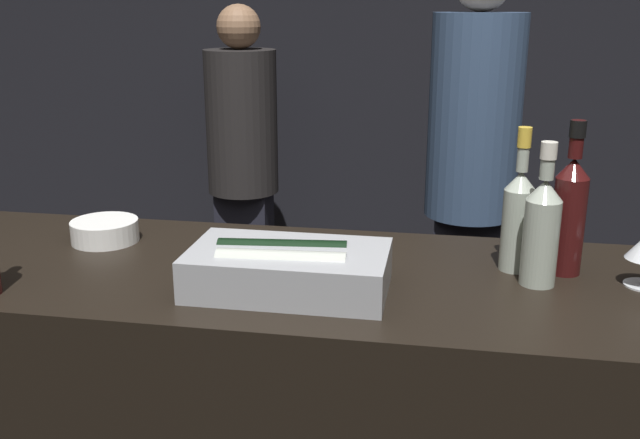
# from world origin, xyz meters

# --- Properties ---
(wall_back_chalkboard) EXTENTS (6.40, 0.06, 2.80)m
(wall_back_chalkboard) POSITION_xyz_m (0.00, 2.79, 1.40)
(wall_back_chalkboard) COLOR black
(wall_back_chalkboard) RESTS_ON ground_plane
(ice_bin_with_bottles) EXTENTS (0.44, 0.25, 0.11)m
(ice_bin_with_bottles) POSITION_xyz_m (-0.05, 0.22, 1.11)
(ice_bin_with_bottles) COLOR #9EA0A5
(ice_bin_with_bottles) RESTS_ON bar_counter
(bowl_white) EXTENTS (0.18, 0.18, 0.06)m
(bowl_white) POSITION_xyz_m (-0.60, 0.46, 1.09)
(bowl_white) COLOR white
(bowl_white) RESTS_ON bar_counter
(candle_votive) EXTENTS (0.08, 0.08, 0.05)m
(candle_votive) POSITION_xyz_m (0.48, 0.57, 1.08)
(candle_votive) COLOR silver
(candle_votive) RESTS_ON bar_counter
(rose_wine_bottle) EXTENTS (0.07, 0.07, 0.34)m
(rose_wine_bottle) POSITION_xyz_m (0.46, 0.44, 1.19)
(rose_wine_bottle) COLOR #9EA899
(rose_wine_bottle) RESTS_ON bar_counter
(white_wine_bottle) EXTENTS (0.08, 0.08, 0.33)m
(white_wine_bottle) POSITION_xyz_m (0.50, 0.35, 1.19)
(white_wine_bottle) COLOR #9EA899
(white_wine_bottle) RESTS_ON bar_counter
(red_wine_bottle_black_foil) EXTENTS (0.08, 0.08, 0.36)m
(red_wine_bottle_black_foil) POSITION_xyz_m (0.57, 0.44, 1.21)
(red_wine_bottle_black_foil) COLOR #380F0F
(red_wine_bottle_black_foil) RESTS_ON bar_counter
(person_in_hoodie) EXTENTS (0.35, 0.35, 1.84)m
(person_in_hoodie) POSITION_xyz_m (0.39, 1.58, 1.04)
(person_in_hoodie) COLOR black
(person_in_hoodie) RESTS_ON ground_plane
(person_blond_tee) EXTENTS (0.35, 0.35, 1.66)m
(person_blond_tee) POSITION_xyz_m (-0.71, 2.16, 0.93)
(person_blond_tee) COLOR black
(person_blond_tee) RESTS_ON ground_plane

